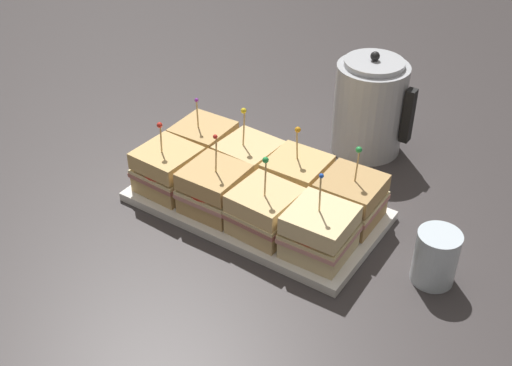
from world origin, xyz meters
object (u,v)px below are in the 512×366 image
object	(u,v)px
sandwich_front_far_left	(168,169)
sandwich_back_center_left	(249,162)
drinking_glass	(436,257)
sandwich_back_far_right	(350,199)
serving_platter	(256,206)
sandwich_front_center_left	(215,189)
sandwich_back_center_right	(297,179)
sandwich_back_far_left	(204,144)
kettle_steel	(370,107)
sandwich_front_center_right	(265,211)
sandwich_front_far_right	(319,232)

from	to	relation	value
sandwich_front_far_left	sandwich_back_center_left	size ratio (longest dim) A/B	0.92
drinking_glass	sandwich_back_far_right	bearing A→B (deg)	165.11
serving_platter	drinking_glass	size ratio (longest dim) A/B	4.90
sandwich_front_center_left	sandwich_back_center_left	xyz separation A→B (m)	(-0.00, 0.12, -0.00)
sandwich_front_far_left	sandwich_front_center_left	distance (m)	0.12
sandwich_back_center_right	sandwich_front_center_left	bearing A→B (deg)	-134.89
sandwich_back_far_left	drinking_glass	size ratio (longest dim) A/B	1.56
sandwich_back_center_left	sandwich_back_far_right	size ratio (longest dim) A/B	1.04
sandwich_back_far_right	kettle_steel	size ratio (longest dim) A/B	0.68
sandwich_back_center_left	drinking_glass	xyz separation A→B (m)	(0.42, -0.05, -0.01)
serving_platter	sandwich_back_center_left	distance (m)	0.10
sandwich_back_far_left	kettle_steel	bearing A→B (deg)	46.93
sandwich_front_far_left	sandwich_front_center_right	world-z (taller)	sandwich_front_center_right
sandwich_front_center_left	drinking_glass	world-z (taller)	sandwich_front_center_left
sandwich_back_far_right	drinking_glass	world-z (taller)	sandwich_back_far_right
sandwich_front_far_right	sandwich_front_center_right	bearing A→B (deg)	-179.80
sandwich_front_far_right	drinking_glass	distance (m)	0.20
sandwich_back_center_right	kettle_steel	world-z (taller)	kettle_steel
sandwich_back_center_right	sandwich_back_far_right	world-z (taller)	sandwich_back_far_right
sandwich_front_center_left	kettle_steel	distance (m)	0.41
sandwich_front_center_right	sandwich_back_far_right	world-z (taller)	sandwich_front_center_right
sandwich_back_far_right	kettle_steel	distance (m)	0.29
sandwich_front_center_left	sandwich_front_far_right	xyz separation A→B (m)	(0.23, -0.00, -0.00)
sandwich_back_far_left	sandwich_back_center_left	bearing A→B (deg)	-0.07
sandwich_back_far_right	drinking_glass	distance (m)	0.20
sandwich_back_far_right	serving_platter	bearing A→B (deg)	-161.94
sandwich_front_center_right	sandwich_back_center_left	distance (m)	0.17
sandwich_front_far_left	sandwich_front_center_right	xyz separation A→B (m)	(0.23, -0.00, -0.00)
sandwich_front_far_right	sandwich_back_far_left	xyz separation A→B (m)	(-0.35, 0.12, -0.00)
sandwich_back_center_left	sandwich_back_center_right	bearing A→B (deg)	-0.60
sandwich_back_center_left	kettle_steel	xyz separation A→B (m)	(0.14, 0.27, 0.05)
sandwich_front_center_left	sandwich_front_center_right	xyz separation A→B (m)	(0.12, -0.00, -0.00)
sandwich_back_center_left	sandwich_back_far_right	world-z (taller)	sandwich_back_center_left
serving_platter	sandwich_front_center_right	world-z (taller)	sandwich_front_center_right
sandwich_back_center_left	drinking_glass	world-z (taller)	sandwich_back_center_left
kettle_steel	sandwich_back_far_right	bearing A→B (deg)	-70.75
sandwich_front_far_left	drinking_glass	xyz separation A→B (m)	(0.54, 0.06, -0.01)
sandwich_front_far_left	sandwich_back_far_left	size ratio (longest dim) A/B	0.99
sandwich_back_far_left	sandwich_back_center_left	size ratio (longest dim) A/B	0.93
sandwich_front_center_left	kettle_steel	world-z (taller)	kettle_steel
sandwich_back_far_left	kettle_steel	size ratio (longest dim) A/B	0.66
sandwich_front_center_left	kettle_steel	xyz separation A→B (m)	(0.14, 0.39, 0.04)
sandwich_back_far_left	sandwich_front_far_right	bearing A→B (deg)	-18.71
sandwich_front_center_left	kettle_steel	bearing A→B (deg)	70.58
sandwich_back_far_left	sandwich_back_far_right	distance (m)	0.35
sandwich_front_far_left	sandwich_back_far_right	size ratio (longest dim) A/B	0.96
kettle_steel	sandwich_front_far_right	bearing A→B (deg)	-76.40
sandwich_front_center_left	sandwich_back_center_right	distance (m)	0.16
sandwich_front_far_left	kettle_steel	bearing A→B (deg)	56.68
kettle_steel	drinking_glass	bearing A→B (deg)	-48.63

